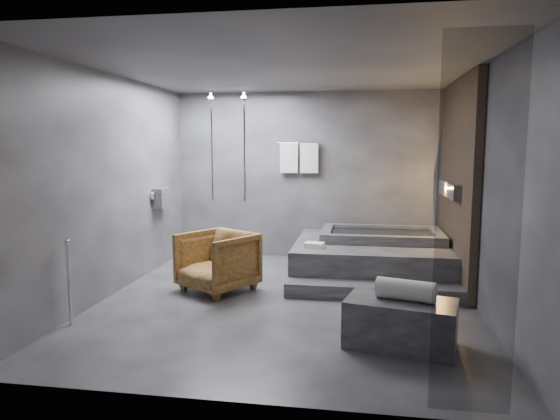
# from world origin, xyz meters

# --- Properties ---
(room) EXTENTS (5.00, 5.04, 2.82)m
(room) POSITION_xyz_m (0.40, 0.24, 1.73)
(room) COLOR #2C2C2E
(room) RESTS_ON ground
(tub_deck) EXTENTS (2.20, 2.00, 0.50)m
(tub_deck) POSITION_xyz_m (1.05, 1.45, 0.25)
(tub_deck) COLOR #313133
(tub_deck) RESTS_ON ground
(tub_step) EXTENTS (2.20, 0.36, 0.18)m
(tub_step) POSITION_xyz_m (1.05, 0.27, 0.09)
(tub_step) COLOR #313133
(tub_step) RESTS_ON ground
(concrete_bench) EXTENTS (1.11, 0.77, 0.45)m
(concrete_bench) POSITION_xyz_m (1.27, -1.23, 0.23)
(concrete_bench) COLOR #2F2F32
(concrete_bench) RESTS_ON ground
(driftwood_chair) EXTENTS (1.17, 1.17, 0.78)m
(driftwood_chair) POSITION_xyz_m (-0.97, 0.30, 0.39)
(driftwood_chair) COLOR #4B2F12
(driftwood_chair) RESTS_ON ground
(rolled_towel) EXTENTS (0.58, 0.35, 0.20)m
(rolled_towel) POSITION_xyz_m (1.31, -1.22, 0.55)
(rolled_towel) COLOR white
(rolled_towel) RESTS_ON concrete_bench
(deck_towel) EXTENTS (0.28, 0.23, 0.07)m
(deck_towel) POSITION_xyz_m (0.26, 0.87, 0.53)
(deck_towel) COLOR white
(deck_towel) RESTS_ON tub_deck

